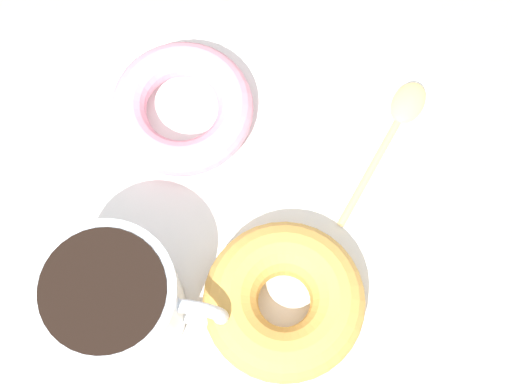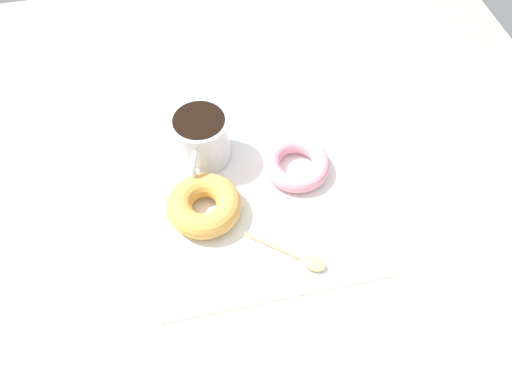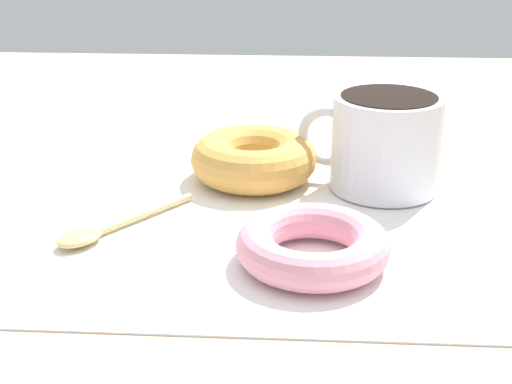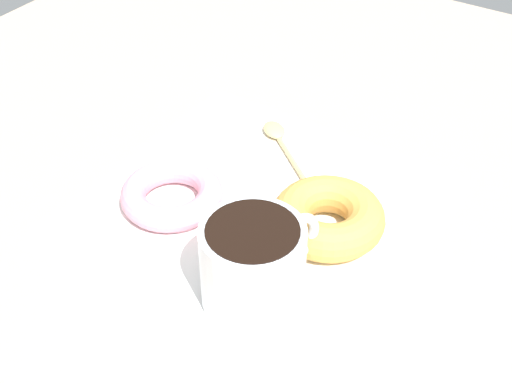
{
  "view_description": "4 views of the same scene",
  "coord_description": "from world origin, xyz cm",
  "px_view_note": "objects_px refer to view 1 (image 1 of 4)",
  "views": [
    {
      "loc": [
        2.86,
        15.2,
        59.99
      ],
      "look_at": [
        -0.0,
        -2.5,
        2.3
      ],
      "focal_mm": 60.0,
      "sensor_mm": 36.0,
      "label": 1
    },
    {
      "loc": [
        -41.51,
        6.41,
        63.94
      ],
      "look_at": [
        -0.0,
        -2.5,
        2.3
      ],
      "focal_mm": 35.0,
      "sensor_mm": 36.0,
      "label": 2
    },
    {
      "loc": [
        2.97,
        -53.54,
        23.57
      ],
      "look_at": [
        -0.0,
        -2.5,
        2.3
      ],
      "focal_mm": 50.0,
      "sensor_mm": 36.0,
      "label": 3
    },
    {
      "loc": [
        46.89,
        28.03,
        47.84
      ],
      "look_at": [
        -0.0,
        -2.5,
        2.3
      ],
      "focal_mm": 50.0,
      "sensor_mm": 36.0,
      "label": 4
    }
  ],
  "objects_px": {
    "coffee_cup": "(115,302)",
    "spoon": "(398,121)",
    "donut_near_cup": "(284,301)",
    "donut_far": "(182,108)"
  },
  "relations": [
    {
      "from": "coffee_cup",
      "to": "spoon",
      "type": "relative_size",
      "value": 1.12
    },
    {
      "from": "donut_near_cup",
      "to": "donut_far",
      "type": "height_order",
      "value": "donut_near_cup"
    },
    {
      "from": "donut_near_cup",
      "to": "spoon",
      "type": "bearing_deg",
      "value": -131.41
    },
    {
      "from": "donut_near_cup",
      "to": "donut_far",
      "type": "distance_m",
      "value": 0.16
    },
    {
      "from": "donut_far",
      "to": "donut_near_cup",
      "type": "bearing_deg",
      "value": 107.81
    },
    {
      "from": "donut_near_cup",
      "to": "donut_far",
      "type": "relative_size",
      "value": 1.05
    },
    {
      "from": "spoon",
      "to": "donut_near_cup",
      "type": "bearing_deg",
      "value": 48.59
    },
    {
      "from": "donut_near_cup",
      "to": "spoon",
      "type": "distance_m",
      "value": 0.16
    },
    {
      "from": "coffee_cup",
      "to": "spoon",
      "type": "height_order",
      "value": "coffee_cup"
    },
    {
      "from": "donut_near_cup",
      "to": "spoon",
      "type": "xyz_separation_m",
      "value": [
        -0.11,
        -0.12,
        -0.01
      ]
    }
  ]
}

